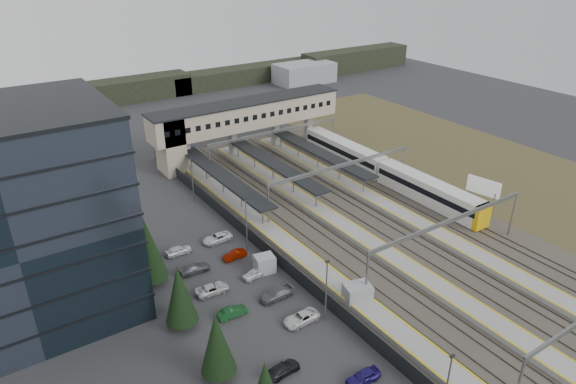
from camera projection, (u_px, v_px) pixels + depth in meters
ground at (336, 265)px, 68.87m from camera, size 220.00×220.00×0.00m
office_building at (5, 223)px, 54.56m from camera, size 24.30×18.30×24.30m
conifer_row at (194, 311)px, 52.88m from camera, size 4.42×49.82×9.50m
car_park at (280, 327)px, 56.88m from camera, size 10.53×44.43×1.27m
lampposts at (281, 252)px, 63.92m from camera, size 0.50×53.25×8.07m
fence at (275, 257)px, 68.93m from camera, size 0.08×90.00×2.00m
relay_cabin_near at (357, 294)px, 61.06m from camera, size 3.62×3.01×2.62m
relay_cabin_far at (265, 264)px, 67.16m from camera, size 2.84×2.50×2.32m
rail_corridor at (364, 229)px, 77.15m from camera, size 34.00×90.00×0.92m
canopies at (273, 163)px, 90.88m from camera, size 23.10×30.00×3.28m
footbridge at (235, 119)px, 100.72m from camera, size 40.40×6.40×11.20m
gantries at (390, 195)px, 74.50m from camera, size 28.40×62.28×7.17m
train at (384, 170)px, 92.22m from camera, size 3.11×43.26×3.92m
billboard at (483, 188)px, 83.47m from camera, size 1.31×5.57×4.75m
scrub_east at (509, 177)px, 95.09m from camera, size 34.00×120.00×0.06m
treeline_far at (202, 82)px, 148.59m from camera, size 170.00×19.00×7.00m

